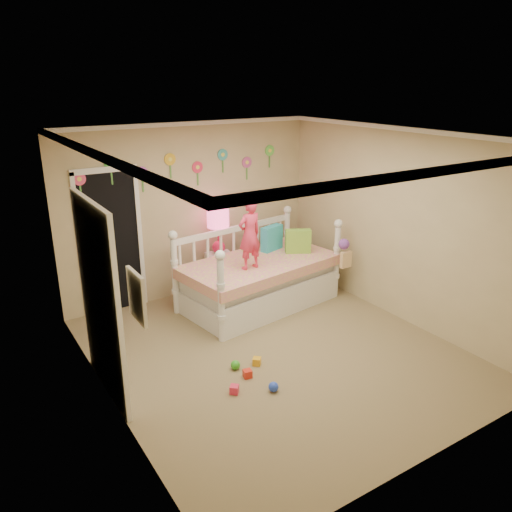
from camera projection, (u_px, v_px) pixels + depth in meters
floor at (275, 352)px, 6.22m from camera, size 4.00×4.50×0.01m
ceiling at (278, 136)px, 5.35m from camera, size 4.00×4.50×0.01m
back_wall at (191, 211)px, 7.57m from camera, size 4.00×0.01×2.60m
left_wall at (103, 289)px, 4.77m from camera, size 0.01×4.50×2.60m
right_wall at (399, 226)px, 6.80m from camera, size 0.01×4.50×2.60m
crown_molding at (278, 139)px, 5.36m from camera, size 4.00×4.50×0.06m
daybed at (259, 265)px, 7.32m from camera, size 2.44×1.54×1.24m
pillow_turquoise at (272, 238)px, 7.67m from camera, size 0.40×0.24×0.38m
pillow_lime at (298, 241)px, 7.56m from camera, size 0.40×0.30×0.36m
child at (250, 234)px, 6.83m from camera, size 0.38×0.27×0.98m
nightstand at (219, 273)px, 7.87m from camera, size 0.42×0.34×0.64m
table_lamp at (218, 223)px, 7.60m from camera, size 0.33×0.33×0.73m
closet_doorway at (111, 241)px, 7.02m from camera, size 0.90×0.04×2.07m
flower_decals at (184, 169)px, 7.31m from camera, size 3.40×0.02×0.50m
mirror_closet at (100, 301)px, 5.12m from camera, size 0.07×1.30×2.10m
wall_picture at (137, 297)px, 3.99m from camera, size 0.05×0.34×0.42m
hanging_bag at (344, 254)px, 7.35m from camera, size 0.20×0.16×0.36m
toy_scatter at (275, 388)px, 5.39m from camera, size 1.24×1.51×0.11m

